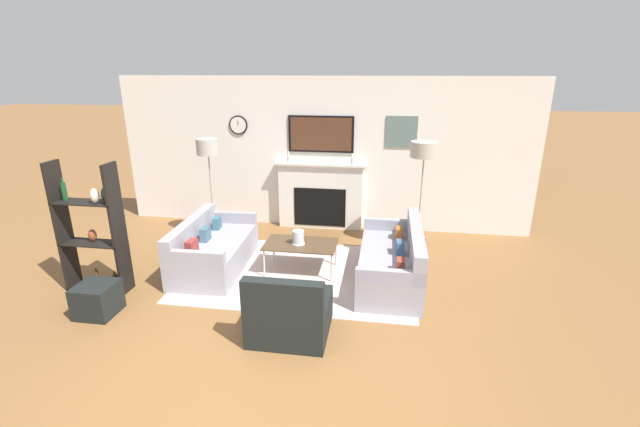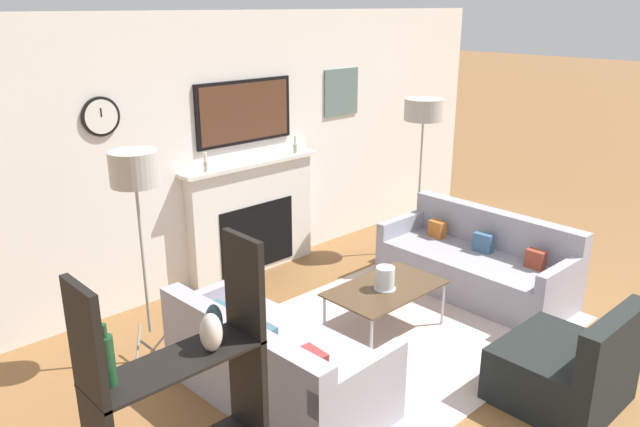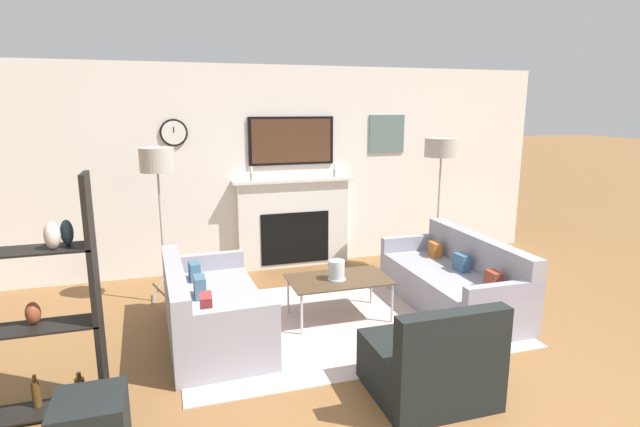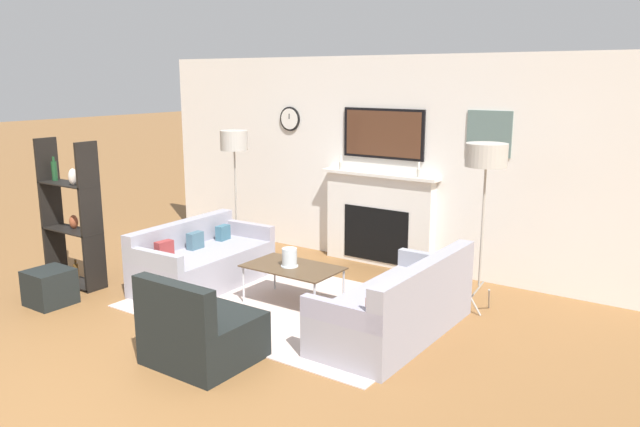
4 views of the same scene
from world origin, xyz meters
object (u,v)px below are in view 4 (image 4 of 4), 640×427
at_px(floor_lamp_left, 234,143).
at_px(hurricane_candle, 290,258).
at_px(couch_left, 202,262).
at_px(couch_right, 398,308).
at_px(coffee_table, 293,269).
at_px(ottoman, 50,287).
at_px(armchair, 200,333).
at_px(shelf_unit, 72,216).
at_px(floor_lamp_right, 486,158).

bearing_deg(floor_lamp_left, hurricane_candle, -30.91).
distance_m(couch_left, couch_right, 2.63).
relative_size(coffee_table, ottoman, 2.38).
bearing_deg(armchair, shelf_unit, 166.95).
xyz_separation_m(couch_right, coffee_table, (-1.32, 0.07, 0.14)).
height_order(couch_left, couch_right, couch_right).
relative_size(floor_lamp_left, ottoman, 4.04).
relative_size(couch_left, couch_right, 0.90).
bearing_deg(couch_right, armchair, -127.38).
distance_m(couch_right, armchair, 1.87).
relative_size(couch_right, floor_lamp_right, 1.06).
distance_m(armchair, hurricane_candle, 1.58).
relative_size(couch_left, hurricane_candle, 8.46).
bearing_deg(shelf_unit, hurricane_candle, 19.93).
bearing_deg(ottoman, couch_left, 58.40).
xyz_separation_m(couch_right, floor_lamp_right, (0.40, 1.07, 1.36)).
xyz_separation_m(couch_left, coffee_table, (1.31, 0.08, 0.14)).
height_order(couch_left, hurricane_candle, couch_left).
bearing_deg(coffee_table, shelf_unit, -159.98).
height_order(hurricane_candle, ottoman, hurricane_candle).
height_order(couch_left, coffee_table, couch_left).
relative_size(couch_left, armchair, 2.01).
bearing_deg(couch_right, floor_lamp_left, 160.65).
bearing_deg(couch_right, coffee_table, 176.81).
bearing_deg(floor_lamp_right, floor_lamp_left, 180.00).
distance_m(armchair, floor_lamp_right, 3.28).
relative_size(couch_left, coffee_table, 1.65).
bearing_deg(hurricane_candle, couch_right, -2.41).
distance_m(floor_lamp_right, shelf_unit, 4.74).
relative_size(coffee_table, shelf_unit, 0.60).
bearing_deg(ottoman, floor_lamp_right, 32.56).
bearing_deg(armchair, couch_left, 135.13).
height_order(couch_left, floor_lamp_right, floor_lamp_right).
xyz_separation_m(couch_left, floor_lamp_left, (-0.41, 1.07, 1.31)).
height_order(armchair, floor_lamp_left, floor_lamp_left).
relative_size(hurricane_candle, ottoman, 0.47).
bearing_deg(couch_left, armchair, -44.87).
xyz_separation_m(couch_left, shelf_unit, (-1.24, -0.85, 0.56)).
bearing_deg(ottoman, armchair, -1.54).
height_order(coffee_table, floor_lamp_right, floor_lamp_right).
bearing_deg(shelf_unit, floor_lamp_left, 66.62).
relative_size(hurricane_candle, floor_lamp_right, 0.11).
relative_size(couch_right, armchair, 2.24).
bearing_deg(floor_lamp_left, armchair, -53.38).
height_order(couch_left, armchair, armchair).
height_order(couch_left, floor_lamp_left, floor_lamp_left).
height_order(floor_lamp_left, shelf_unit, floor_lamp_left).
height_order(couch_right, floor_lamp_right, floor_lamp_right).
xyz_separation_m(floor_lamp_right, ottoman, (-3.90, -2.49, -1.44)).
bearing_deg(hurricane_candle, shelf_unit, -160.07).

